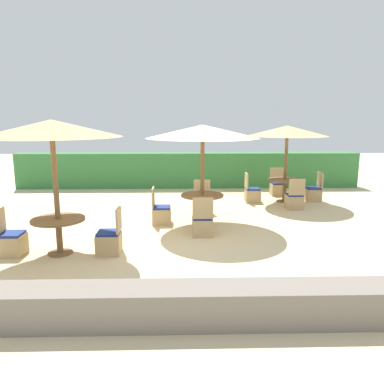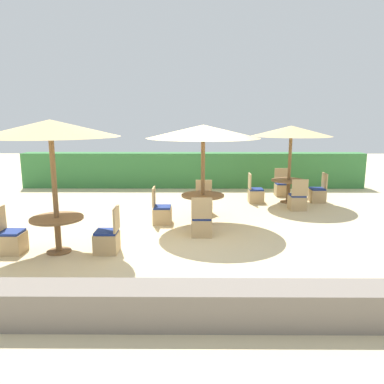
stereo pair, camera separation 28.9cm
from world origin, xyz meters
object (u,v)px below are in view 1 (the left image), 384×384
at_px(patio_chair_back_right_north, 277,188).
at_px(patio_chair_back_right_south, 294,200).
at_px(round_table_front_left, 59,226).
at_px(parasol_center, 203,132).
at_px(round_table_back_right, 285,184).
at_px(patio_chair_center_south, 202,224).
at_px(patio_chair_back_right_east, 313,193).
at_px(patio_chair_center_north, 202,205).
at_px(parasol_front_left, 52,129).
at_px(patio_chair_front_left_east, 110,241).
at_px(patio_chair_back_right_west, 252,194).
at_px(patio_chair_front_left_west, 11,242).
at_px(parasol_back_right, 287,131).
at_px(patio_chair_center_west, 161,213).

height_order(patio_chair_back_right_north, patio_chair_back_right_south, same).
distance_m(round_table_front_left, parasol_center, 3.98).
bearing_deg(round_table_back_right, patio_chair_center_south, -128.99).
distance_m(round_table_back_right, patio_chair_back_right_east, 1.01).
distance_m(patio_chair_center_north, round_table_back_right, 3.12).
relative_size(parasol_front_left, patio_chair_back_right_north, 2.81).
height_order(round_table_back_right, patio_chair_back_right_north, patio_chair_back_right_north).
relative_size(patio_chair_front_left_east, patio_chair_center_north, 1.00).
relative_size(patio_chair_front_left_east, patio_chair_back_right_west, 1.00).
xyz_separation_m(parasol_center, round_table_back_right, (2.77, 2.50, -1.74)).
xyz_separation_m(parasol_front_left, parasol_center, (2.92, 2.06, -0.13)).
bearing_deg(patio_chair_back_right_north, patio_chair_front_left_east, 49.64).
bearing_deg(patio_chair_front_left_west, patio_chair_back_right_west, 129.29).
bearing_deg(parasol_back_right, patio_chair_back_right_north, 87.98).
bearing_deg(parasol_center, parasol_front_left, -144.89).
distance_m(patio_chair_back_right_west, patio_chair_back_right_north, 1.52).
height_order(patio_chair_front_left_west, patio_chair_back_right_east, same).
bearing_deg(patio_chair_back_right_south, patio_chair_back_right_west, 138.22).
distance_m(patio_chair_front_left_east, parasol_back_right, 6.85).
xyz_separation_m(patio_chair_center_north, patio_chair_center_south, (-0.10, -1.98, 0.00)).
xyz_separation_m(patio_chair_front_left_east, patio_chair_center_west, (0.90, 2.11, 0.00)).
xyz_separation_m(parasol_back_right, patio_chair_back_right_west, (-1.05, -0.04, -1.97)).
distance_m(patio_chair_front_left_west, patio_chair_back_right_north, 8.72).
distance_m(round_table_front_left, patio_chair_front_left_east, 1.03).
height_order(patio_chair_front_left_east, parasol_back_right, parasol_back_right).
bearing_deg(patio_chair_front_left_east, parasol_center, -43.27).
bearing_deg(patio_chair_center_north, patio_chair_back_right_south, -169.64).
xyz_separation_m(patio_chair_center_west, parasol_back_right, (3.81, 2.46, 1.97)).
height_order(parasol_center, parasol_back_right, parasol_center).
bearing_deg(patio_chair_front_left_west, round_table_front_left, 92.57).
xyz_separation_m(parasol_front_left, patio_chair_center_south, (2.88, 1.08, -2.18)).
distance_m(parasol_front_left, round_table_front_left, 1.88).
bearing_deg(parasol_back_right, patio_chair_back_right_west, -177.81).
height_order(patio_chair_front_left_east, patio_chair_center_north, same).
distance_m(patio_chair_front_left_west, patio_chair_center_south, 3.97).
bearing_deg(parasol_front_left, patio_chair_center_north, 45.77).
relative_size(patio_chair_center_west, patio_chair_center_south, 1.00).
xyz_separation_m(round_table_front_left, patio_chair_back_right_south, (5.72, 3.56, -0.30)).
distance_m(patio_chair_center_west, round_table_back_right, 4.55).
bearing_deg(patio_chair_back_right_west, patio_chair_center_north, -48.82).
distance_m(patio_chair_center_west, patio_chair_back_right_east, 5.39).
height_order(patio_chair_front_left_west, round_table_back_right, patio_chair_front_left_west).
bearing_deg(round_table_back_right, patio_chair_back_right_north, 87.98).
xyz_separation_m(patio_chair_front_left_west, patio_chair_center_west, (2.81, 2.14, 0.00)).
distance_m(patio_chair_front_left_east, patio_chair_back_right_south, 5.93).
bearing_deg(patio_chair_back_right_east, parasol_center, 124.39).
bearing_deg(patio_chair_back_right_east, parasol_front_left, 124.71).
xyz_separation_m(patio_chair_center_west, patio_chair_back_right_south, (3.84, 1.46, 0.00)).
distance_m(parasol_front_left, patio_chair_center_west, 3.56).
bearing_deg(round_table_front_left, patio_chair_front_left_west, -177.43).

